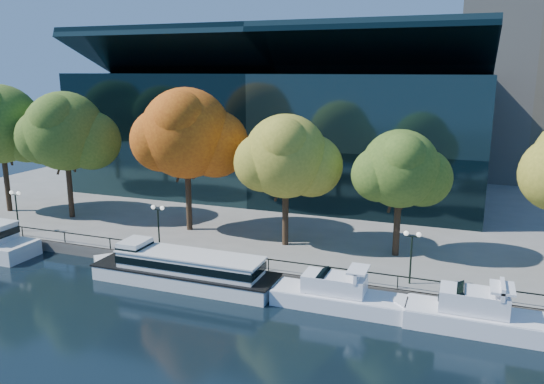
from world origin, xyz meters
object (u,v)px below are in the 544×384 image
at_px(tree_2, 188,135).
at_px(tree_4, 402,171).
at_px(tree_0, 1,126).
at_px(tree_1, 66,133).
at_px(lamp_2, 412,245).
at_px(lamp_1, 158,217).
at_px(tree_3, 287,158).
at_px(cruiser_near, 335,294).
at_px(cruiser_far, 473,314).
at_px(lamp_0, 16,202).
at_px(tour_boat, 180,268).

bearing_deg(tree_2, tree_4, -1.15).
bearing_deg(tree_0, tree_1, 2.82).
distance_m(tree_0, tree_1, 8.33).
distance_m(tree_4, lamp_2, 7.52).
bearing_deg(lamp_1, tree_1, 157.75).
xyz_separation_m(tree_3, lamp_1, (-10.02, -5.24, -4.95)).
xyz_separation_m(cruiser_near, tree_0, (-39.51, 9.31, 9.57)).
xyz_separation_m(cruiser_near, tree_1, (-31.20, 9.72, 9.08)).
bearing_deg(cruiser_near, tree_3, 126.57).
bearing_deg(cruiser_far, cruiser_near, 179.21).
bearing_deg(tree_4, tree_0, -179.52).
bearing_deg(tree_1, tree_3, -1.60).
bearing_deg(tree_1, cruiser_near, -17.30).
bearing_deg(lamp_2, cruiser_near, -141.33).
xyz_separation_m(cruiser_near, lamp_0, (-32.71, 3.79, 3.01)).
distance_m(lamp_0, lamp_1, 16.00).
height_order(tour_boat, cruiser_near, cruiser_near).
bearing_deg(tree_0, cruiser_far, -10.97).
distance_m(tree_2, lamp_2, 23.57).
bearing_deg(tree_0, tree_2, 1.94).
bearing_deg(tour_boat, tree_4, 32.16).
distance_m(tree_1, tree_2, 14.14).
distance_m(tree_0, tree_2, 22.45).
distance_m(cruiser_far, lamp_1, 26.34).
relative_size(tree_1, lamp_0, 3.31).
bearing_deg(tree_2, cruiser_far, -21.23).
xyz_separation_m(cruiser_far, lamp_0, (-41.88, 3.92, 2.89)).
xyz_separation_m(tree_3, tree_4, (9.74, 0.64, -0.57)).
height_order(cruiser_near, tree_3, tree_3).
xyz_separation_m(tree_2, lamp_2, (21.80, -6.28, -6.39)).
relative_size(tour_boat, lamp_0, 4.07).
relative_size(tree_2, lamp_2, 3.45).
height_order(cruiser_near, lamp_1, lamp_1).
distance_m(tree_2, lamp_0, 18.03).
xyz_separation_m(cruiser_far, lamp_1, (-25.89, 3.92, 2.89)).
xyz_separation_m(tour_boat, lamp_2, (17.19, 3.87, 2.66)).
distance_m(tree_3, lamp_1, 12.34).
bearing_deg(lamp_2, tree_4, 106.09).
relative_size(tour_boat, tree_4, 1.52).
distance_m(tree_0, lamp_0, 10.94).
relative_size(cruiser_near, lamp_0, 2.68).
relative_size(tree_1, tree_2, 0.96).
height_order(tour_boat, lamp_2, lamp_2).
xyz_separation_m(cruiser_far, lamp_2, (-4.44, 3.92, 2.89)).
bearing_deg(lamp_2, tree_0, 172.89).
xyz_separation_m(cruiser_far, tree_2, (-26.24, 10.19, 9.28)).
relative_size(tree_3, lamp_1, 2.93).
height_order(cruiser_far, tree_2, tree_2).
height_order(tree_1, tree_3, tree_1).
distance_m(tree_0, tree_4, 42.60).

